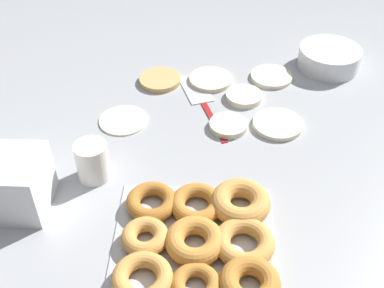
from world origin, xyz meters
The scene contains 13 objects.
ground_plane centered at (0.00, 0.00, 0.00)m, with size 3.00×3.00×0.00m, color #9EA0A5.
pancake_0 centered at (-0.08, 0.18, 0.01)m, with size 0.11×0.11×0.01m, color tan.
pancake_1 centered at (0.21, 0.21, 0.01)m, with size 0.11×0.11×0.01m, color beige.
pancake_2 centered at (0.21, 0.01, 0.01)m, with size 0.12×0.12×0.01m, color silver.
pancake_3 centered at (0.13, 0.12, 0.01)m, with size 0.09×0.09×0.01m, color beige.
pancake_4 centered at (-0.15, 0.02, 0.00)m, with size 0.11×0.11×0.01m, color silver.
pancake_5 centered at (0.09, 0.00, 0.01)m, with size 0.09×0.09×0.01m, color beige.
pancake_6 centered at (0.05, 0.19, 0.01)m, with size 0.11×0.11×0.01m, color beige.
donut_tray centered at (0.04, -0.33, 0.02)m, with size 0.29×0.29×0.04m.
batter_bowl centered at (0.37, 0.27, 0.03)m, with size 0.16×0.16×0.06m.
container_stack centered at (-0.33, -0.25, 0.06)m, with size 0.15×0.12×0.11m.
paper_cup centered at (-0.18, -0.17, 0.04)m, with size 0.07×0.07×0.08m.
spatula centered at (0.02, 0.12, 0.00)m, with size 0.13×0.28×0.01m.
Camera 1 is at (0.04, -0.86, 0.70)m, focal length 45.00 mm.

